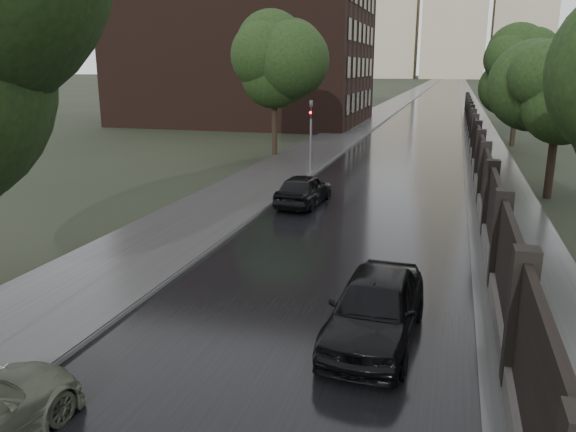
# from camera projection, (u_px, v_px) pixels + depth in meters

# --- Properties ---
(road) EXTENTS (8.00, 420.00, 0.02)m
(road) POSITION_uv_depth(u_px,v_px,m) (446.00, 85.00, 183.24)
(road) COLOR black
(road) RESTS_ON ground
(sidewalk_left) EXTENTS (4.00, 420.00, 0.16)m
(sidewalk_left) POSITION_uv_depth(u_px,v_px,m) (428.00, 85.00, 184.85)
(sidewalk_left) COLOR #2D2D2D
(sidewalk_left) RESTS_ON ground
(verge_right) EXTENTS (3.00, 420.00, 0.08)m
(verge_right) POSITION_uv_depth(u_px,v_px,m) (464.00, 85.00, 181.73)
(verge_right) COLOR #2D2D2D
(verge_right) RESTS_ON ground
(fence_right) EXTENTS (0.45, 75.72, 2.70)m
(fence_right) POSITION_uv_depth(u_px,v_px,m) (475.00, 145.00, 35.23)
(fence_right) COLOR #383533
(fence_right) RESTS_ON ground
(tree_left_far) EXTENTS (4.25, 4.25, 7.39)m
(tree_left_far) POSITION_uv_depth(u_px,v_px,m) (274.00, 75.00, 35.70)
(tree_left_far) COLOR black
(tree_left_far) RESTS_ON ground
(tree_right_b) EXTENTS (4.08, 4.08, 7.01)m
(tree_right_b) POSITION_uv_depth(u_px,v_px,m) (560.00, 86.00, 24.14)
(tree_right_b) COLOR black
(tree_right_b) RESTS_ON ground
(tree_right_c) EXTENTS (4.08, 4.08, 7.01)m
(tree_right_c) POSITION_uv_depth(u_px,v_px,m) (518.00, 78.00, 40.83)
(tree_right_c) COLOR black
(tree_right_c) RESTS_ON ground
(traffic_light) EXTENTS (0.16, 0.32, 4.00)m
(traffic_light) POSITION_uv_depth(u_px,v_px,m) (311.00, 130.00, 30.78)
(traffic_light) COLOR #59595E
(traffic_light) RESTS_ON ground
(brick_building) EXTENTS (24.00, 18.00, 20.00)m
(brick_building) POSITION_uv_depth(u_px,v_px,m) (246.00, 24.00, 57.59)
(brick_building) COLOR black
(brick_building) RESTS_ON ground
(hatchback_left) EXTENTS (1.88, 4.12, 1.37)m
(hatchback_left) POSITION_uv_depth(u_px,v_px,m) (304.00, 189.00, 23.94)
(hatchback_left) COLOR black
(hatchback_left) RESTS_ON ground
(car_right_near) EXTENTS (2.01, 4.54, 1.52)m
(car_right_near) POSITION_uv_depth(u_px,v_px,m) (375.00, 307.00, 12.02)
(car_right_near) COLOR black
(car_right_near) RESTS_ON ground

